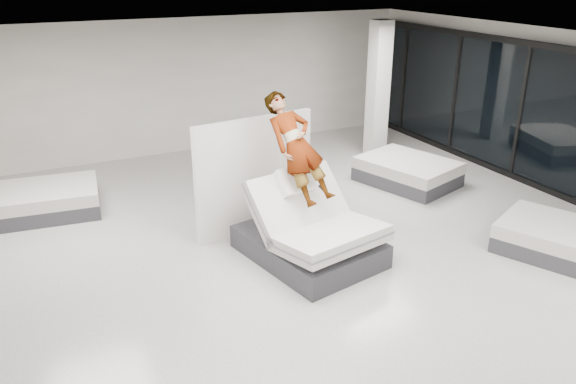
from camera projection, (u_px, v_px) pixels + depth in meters
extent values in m
plane|color=beige|center=(320.00, 283.00, 8.25)|extent=(14.00, 14.00, 0.00)
plane|color=black|center=(326.00, 63.00, 7.03)|extent=(14.00, 14.00, 0.00)
cube|color=silver|center=(180.00, 87.00, 13.46)|extent=(12.00, 0.04, 3.20)
cube|color=#353539|center=(308.00, 246.00, 8.92)|extent=(1.98, 2.40, 0.37)
cube|color=white|center=(298.00, 203.00, 8.87)|extent=(1.74, 1.19, 0.95)
cube|color=slate|center=(298.00, 203.00, 8.87)|extent=(1.74, 1.06, 0.82)
cube|color=white|center=(331.00, 238.00, 8.40)|extent=(1.78, 1.38, 0.35)
cube|color=slate|center=(331.00, 238.00, 8.40)|extent=(1.80, 1.38, 0.15)
cube|color=white|center=(295.00, 180.00, 8.79)|extent=(0.65, 0.50, 0.42)
imported|color=slate|center=(297.00, 170.00, 8.69)|extent=(1.01, 1.89, 1.36)
cube|color=black|center=(322.00, 188.00, 8.64)|extent=(0.08, 0.15, 0.08)
cube|color=silver|center=(255.00, 175.00, 9.55)|extent=(2.22, 0.39, 2.02)
cube|color=#353539|center=(407.00, 177.00, 11.93)|extent=(1.92, 2.23, 0.28)
cube|color=white|center=(408.00, 165.00, 11.83)|extent=(1.92, 2.23, 0.24)
cube|color=#353539|center=(559.00, 246.00, 9.04)|extent=(1.96, 2.18, 0.27)
cube|color=white|center=(561.00, 232.00, 8.95)|extent=(1.96, 2.18, 0.22)
cube|color=#353539|center=(47.00, 206.00, 10.51)|extent=(2.00, 1.58, 0.28)
cube|color=white|center=(45.00, 193.00, 10.42)|extent=(2.00, 1.58, 0.23)
cube|color=beige|center=(378.00, 91.00, 13.01)|extent=(0.40, 0.40, 3.20)
cube|color=black|center=(521.00, 113.00, 11.76)|extent=(0.09, 0.08, 2.80)
cube|color=black|center=(456.00, 94.00, 13.42)|extent=(0.09, 0.08, 2.80)
cube|color=black|center=(404.00, 80.00, 15.08)|extent=(0.09, 0.08, 2.80)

